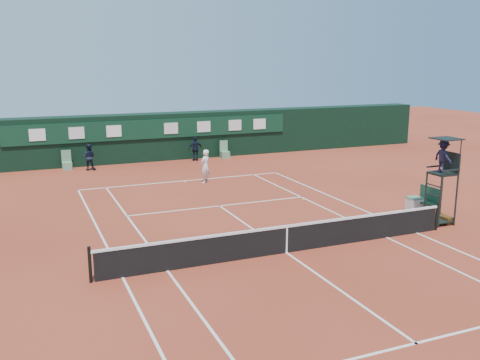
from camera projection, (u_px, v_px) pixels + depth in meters
name	position (u px, v px, depth m)	size (l,w,h in m)	color
ground	(286.00, 253.00, 17.97)	(90.00, 90.00, 0.00)	#A63E27
court_lines	(286.00, 253.00, 17.97)	(11.05, 23.85, 0.01)	white
tennis_net	(287.00, 238.00, 17.86)	(12.90, 0.10, 1.10)	black
back_wall	(153.00, 137.00, 34.52)	(40.00, 1.65, 3.00)	black
linesman_chair_left	(67.00, 164.00, 31.58)	(0.55, 0.50, 1.15)	#639770
linesman_chair_right	(225.00, 153.00, 35.34)	(0.55, 0.50, 1.15)	#5E9067
umpire_chair	(443.00, 163.00, 20.62)	(0.96, 0.95, 3.42)	black
player_bench	(427.00, 199.00, 22.66)	(0.56, 1.20, 1.10)	#1B4529
tennis_bag	(444.00, 219.00, 21.29)	(0.33, 0.75, 0.28)	black
cooler	(414.00, 204.00, 22.77)	(0.57, 0.57, 0.65)	silver
tennis_ball	(303.00, 200.00, 24.58)	(0.08, 0.08, 0.08)	yellow
player	(205.00, 166.00, 28.11)	(0.64, 0.42, 1.76)	white
ball_kid_left	(89.00, 157.00, 31.35)	(0.76, 0.59, 1.56)	black
ball_kid_right	(196.00, 149.00, 34.24)	(0.92, 0.38, 1.57)	black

